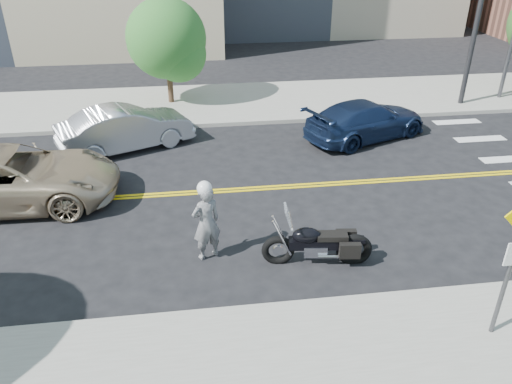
{
  "coord_description": "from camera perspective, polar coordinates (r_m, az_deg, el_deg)",
  "views": [
    {
      "loc": [
        -0.98,
        -12.46,
        6.78
      ],
      "look_at": [
        0.38,
        -2.36,
        1.2
      ],
      "focal_mm": 35.0,
      "sensor_mm": 36.0,
      "label": 1
    }
  ],
  "objects": [
    {
      "name": "parked_car_silver",
      "position": [
        17.15,
        -14.67,
        7.07
      ],
      "size": [
        4.62,
        3.18,
        1.44
      ],
      "primitive_type": "imported",
      "rotation": [
        0.0,
        0.0,
        1.99
      ],
      "color": "silver",
      "rests_on": "ground"
    },
    {
      "name": "sidewalk_far",
      "position": [
        21.08,
        -4.67,
        10.07
      ],
      "size": [
        60.0,
        5.0,
        0.15
      ],
      "primitive_type": "cube",
      "color": "#9E9B91",
      "rests_on": "ground_plane"
    },
    {
      "name": "tree_far_a",
      "position": [
        20.62,
        -10.23,
        16.87
      ],
      "size": [
        3.12,
        3.12,
        4.26
      ],
      "rotation": [
        0.0,
        0.0,
        0.06
      ],
      "color": "#382619",
      "rests_on": "ground"
    },
    {
      "name": "parked_car_blue",
      "position": [
        17.9,
        12.48,
        8.04
      ],
      "size": [
        4.93,
        3.49,
        1.33
      ],
      "primitive_type": "imported",
      "rotation": [
        0.0,
        0.0,
        1.97
      ],
      "color": "#192A4D",
      "rests_on": "ground"
    },
    {
      "name": "motorcycle",
      "position": [
        11.01,
        7.13,
        -4.94
      ],
      "size": [
        2.43,
        1.0,
        1.44
      ],
      "primitive_type": null,
      "rotation": [
        0.0,
        0.0,
        -0.12
      ],
      "color": "black",
      "rests_on": "ground"
    },
    {
      "name": "suv",
      "position": [
        14.72,
        -26.2,
        1.51
      ],
      "size": [
        5.62,
        2.66,
        1.55
      ],
      "primitive_type": "imported",
      "rotation": [
        0.0,
        0.0,
        1.56
      ],
      "color": "tan",
      "rests_on": "ground"
    },
    {
      "name": "ground_plane",
      "position": [
        14.22,
        -2.78,
        0.2
      ],
      "size": [
        120.0,
        120.0,
        0.0
      ],
      "primitive_type": "plane",
      "color": "black",
      "rests_on": "ground"
    },
    {
      "name": "motorcyclist",
      "position": [
        11.02,
        -5.71,
        -3.28
      ],
      "size": [
        0.78,
        0.67,
        1.94
      ],
      "rotation": [
        0.0,
        0.0,
        3.55
      ],
      "color": "#9A9A9E",
      "rests_on": "ground"
    }
  ]
}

